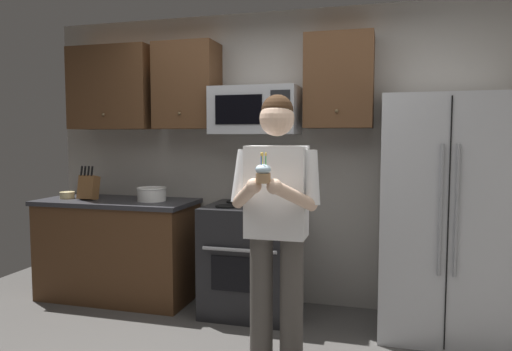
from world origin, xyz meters
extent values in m
cube|color=gray|center=(0.00, 1.75, 1.30)|extent=(4.40, 0.10, 2.60)
cube|color=black|center=(-0.15, 1.36, 0.46)|extent=(0.76, 0.66, 0.92)
cube|color=black|center=(-0.15, 1.02, 0.42)|extent=(0.48, 0.01, 0.28)
cylinder|color=#99999E|center=(-0.15, 1.00, 0.62)|extent=(0.60, 0.03, 0.03)
cylinder|color=black|center=(-0.33, 1.22, 0.93)|extent=(0.18, 0.18, 0.01)
cylinder|color=black|center=(0.03, 1.22, 0.93)|extent=(0.18, 0.18, 0.01)
cylinder|color=black|center=(-0.33, 1.50, 0.93)|extent=(0.18, 0.18, 0.01)
cylinder|color=black|center=(0.03, 1.50, 0.93)|extent=(0.18, 0.18, 0.01)
cube|color=#9EA0A5|center=(-0.15, 1.48, 1.72)|extent=(0.74, 0.40, 0.40)
cube|color=black|center=(-0.24, 1.28, 1.72)|extent=(0.40, 0.01, 0.24)
cube|color=black|center=(0.11, 1.28, 1.72)|extent=(0.16, 0.01, 0.30)
cube|color=#B7BABF|center=(1.35, 1.32, 0.90)|extent=(0.90, 0.72, 1.80)
cylinder|color=gray|center=(1.30, 0.94, 1.00)|extent=(0.02, 0.02, 0.90)
cylinder|color=gray|center=(1.40, 0.94, 1.00)|extent=(0.02, 0.02, 0.90)
cube|color=black|center=(1.35, 0.95, 0.90)|extent=(0.01, 0.01, 1.74)
cube|color=#4C301C|center=(-1.55, 1.53, 1.95)|extent=(0.80, 0.34, 0.76)
sphere|color=brown|center=(-1.55, 1.35, 1.70)|extent=(0.03, 0.03, 0.03)
cube|color=#4C301C|center=(-0.80, 1.53, 1.95)|extent=(0.55, 0.34, 0.76)
sphere|color=brown|center=(-0.80, 1.35, 1.70)|extent=(0.03, 0.03, 0.03)
cube|color=#4C301C|center=(0.55, 1.53, 1.95)|extent=(0.55, 0.34, 0.76)
sphere|color=brown|center=(0.55, 1.35, 1.70)|extent=(0.03, 0.03, 0.03)
cube|color=#4C301C|center=(-1.45, 1.38, 0.44)|extent=(1.40, 0.62, 0.88)
cube|color=#2D2D33|center=(-1.45, 1.38, 0.90)|extent=(1.44, 0.66, 0.04)
cube|color=brown|center=(-1.71, 1.33, 1.03)|extent=(0.16, 0.15, 0.24)
cylinder|color=black|center=(-1.77, 1.31, 1.19)|extent=(0.02, 0.04, 0.09)
cylinder|color=black|center=(-1.73, 1.31, 1.19)|extent=(0.02, 0.04, 0.09)
cylinder|color=black|center=(-1.69, 1.31, 1.19)|extent=(0.02, 0.04, 0.09)
cylinder|color=black|center=(-1.66, 1.31, 1.19)|extent=(0.02, 0.04, 0.09)
cylinder|color=white|center=(-1.10, 1.39, 0.98)|extent=(0.26, 0.26, 0.11)
torus|color=white|center=(-1.10, 1.39, 1.03)|extent=(0.27, 0.27, 0.02)
cylinder|color=beige|center=(-1.95, 1.34, 0.95)|extent=(0.13, 0.13, 0.06)
torus|color=beige|center=(-1.95, 1.34, 0.98)|extent=(0.14, 0.14, 0.01)
cylinder|color=#4C4742|center=(0.17, 0.46, 0.43)|extent=(0.15, 0.15, 0.86)
cylinder|color=#4C4742|center=(0.37, 0.46, 0.43)|extent=(0.15, 0.15, 0.86)
cube|color=white|center=(0.27, 0.46, 1.15)|extent=(0.38, 0.22, 0.58)
sphere|color=beige|center=(0.27, 0.46, 1.61)|extent=(0.22, 0.22, 0.22)
sphere|color=#382314|center=(0.27, 0.47, 1.66)|extent=(0.20, 0.20, 0.20)
cylinder|color=white|center=(0.05, 0.43, 1.25)|extent=(0.15, 0.18, 0.35)
cylinder|color=beige|center=(0.12, 0.27, 1.15)|extent=(0.26, 0.33, 0.21)
sphere|color=beige|center=(0.21, 0.14, 1.22)|extent=(0.09, 0.09, 0.09)
cylinder|color=white|center=(0.50, 0.43, 1.25)|extent=(0.15, 0.18, 0.35)
cylinder|color=beige|center=(0.42, 0.27, 1.15)|extent=(0.26, 0.33, 0.21)
sphere|color=beige|center=(0.33, 0.14, 1.22)|extent=(0.09, 0.09, 0.09)
cylinder|color=#A87F56|center=(0.27, 0.12, 1.26)|extent=(0.08, 0.08, 0.06)
ellipsoid|color=silver|center=(0.27, 0.12, 1.31)|extent=(0.09, 0.09, 0.06)
cylinder|color=#4CBF66|center=(0.29, 0.12, 1.36)|extent=(0.01, 0.01, 0.06)
ellipsoid|color=#FFD159|center=(0.29, 0.12, 1.40)|extent=(0.01, 0.01, 0.02)
cylinder|color=#F2D84C|center=(0.26, 0.13, 1.36)|extent=(0.01, 0.01, 0.06)
ellipsoid|color=#FFD159|center=(0.26, 0.13, 1.40)|extent=(0.01, 0.01, 0.02)
cylinder|color=#4C7FE5|center=(0.26, 0.11, 1.36)|extent=(0.01, 0.01, 0.06)
ellipsoid|color=#FFD159|center=(0.26, 0.11, 1.40)|extent=(0.01, 0.01, 0.02)
camera|label=1|loc=(0.94, -2.45, 1.49)|focal=33.25mm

